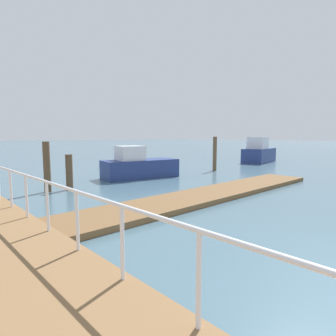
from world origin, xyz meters
TOP-DOWN VIEW (x-y plane):
  - ground_plane at (0.00, 20.00)m, footprint 300.00×300.00m
  - floating_dock at (3.37, 6.96)m, footprint 13.75×2.00m
  - boardwalk_railing at (-3.15, 7.42)m, footprint 0.06×22.20m
  - dock_piling_0 at (10.37, 11.99)m, footprint 0.27×0.27m
  - dock_piling_1 at (0.03, 12.15)m, footprint 0.30×0.30m
  - dock_piling_3 at (-0.87, 12.32)m, footprint 0.29×0.29m
  - moored_boat_0 at (4.52, 12.95)m, footprint 4.55×2.48m
  - moored_boat_2 at (18.46, 13.11)m, footprint 4.78×2.65m

SIDE VIEW (x-z plane):
  - ground_plane at x=0.00m, z-range 0.00..0.00m
  - floating_dock at x=3.37m, z-range 0.00..0.18m
  - moored_boat_0 at x=4.52m, z-range -0.25..1.60m
  - dock_piling_1 at x=0.03m, z-range 0.00..1.59m
  - moored_boat_2 at x=18.46m, z-range -0.29..2.03m
  - dock_piling_3 at x=-0.87m, z-range 0.00..2.17m
  - dock_piling_0 at x=10.37m, z-range 0.00..2.36m
  - boardwalk_railing at x=-3.15m, z-range 0.68..1.76m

